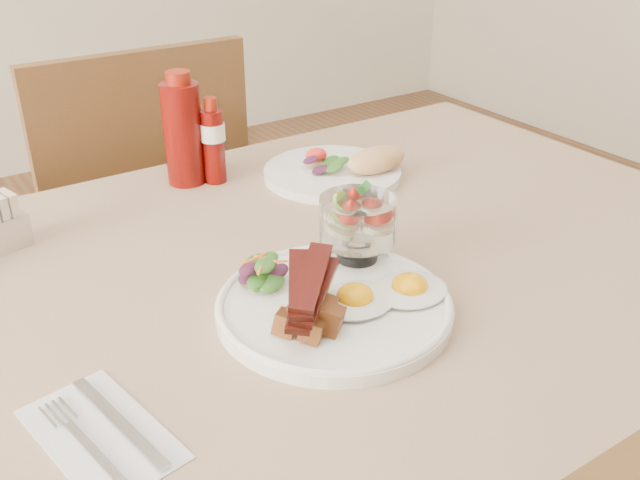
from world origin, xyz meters
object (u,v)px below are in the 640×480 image
Objects in this scene: ketchup_bottle at (183,132)px; table at (302,321)px; main_plate at (334,307)px; fruit_cup at (358,220)px; second_plate at (343,169)px; chair_far at (138,229)px; hot_sauce_bottle at (213,142)px.

table is at bearing -88.77° from ketchup_bottle.
main_plate is 0.13m from fruit_cup.
table is 4.75× the size of main_plate.
fruit_cup is (0.08, 0.07, 0.06)m from main_plate.
second_plate is at bearing -29.71° from ketchup_bottle.
fruit_cup is at bearing -80.86° from ketchup_bottle.
chair_far is 0.45m from ketchup_bottle.
chair_far is 0.45m from hot_sauce_bottle.
ketchup_bottle is at bearing 91.23° from table.
main_plate is 1.94× the size of hot_sauce_bottle.
table is 0.36m from hot_sauce_bottle.
fruit_cup reaches higher than second_plate.
fruit_cup is 0.31m from second_plate.
hot_sauce_bottle is at bearing 93.50° from fruit_cup.
fruit_cup is at bearing -121.99° from second_plate.
second_plate is (0.16, 0.26, -0.06)m from fruit_cup.
main_plate is (-0.03, -0.78, 0.24)m from chair_far.
table is at bearing -135.51° from second_plate.
ketchup_bottle reaches higher than second_plate.
ketchup_bottle is (-0.01, 0.35, 0.18)m from table.
hot_sauce_bottle reaches higher than fruit_cup.
chair_far is at bearing 116.12° from second_plate.
ketchup_bottle reaches higher than table.
hot_sauce_bottle is (0.04, -0.02, -0.02)m from ketchup_bottle.
second_plate reaches higher than table.
main_plate is at bearing -140.33° from fruit_cup.
fruit_cup is at bearing -40.07° from table.
chair_far is 0.55m from second_plate.
hot_sauce_bottle is at bearing -31.30° from ketchup_bottle.
main_plate is at bearing -98.04° from hot_sauce_bottle.
fruit_cup is 0.40m from ketchup_bottle.
main_plate is 0.41m from second_plate.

